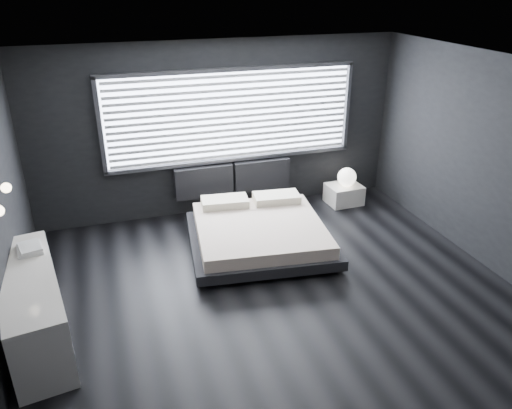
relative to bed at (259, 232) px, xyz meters
name	(u,v)px	position (x,y,z in m)	size (l,w,h in m)	color
room	(279,195)	(-0.19, -1.27, 1.16)	(6.04, 6.00, 2.80)	black
window	(232,116)	(0.01, 1.43, 1.37)	(4.14, 0.09, 1.52)	white
headboard	(233,178)	(0.00, 1.37, 0.33)	(1.96, 0.16, 0.52)	black
sconce_far	(6,188)	(-3.07, -0.62, 1.36)	(0.18, 0.11, 0.11)	silver
bed	(259,232)	(0.00, 0.00, 0.00)	(2.23, 2.16, 0.52)	black
nightstand	(344,194)	(1.90, 1.01, -0.07)	(0.58, 0.48, 0.34)	white
orb_lamp	(347,177)	(1.92, 0.99, 0.25)	(0.32, 0.32, 0.32)	white
dresser	(34,307)	(-2.96, -1.15, 0.16)	(0.86, 2.06, 0.80)	white
book_stack	(30,248)	(-2.97, -0.61, 0.59)	(0.32, 0.39, 0.07)	white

